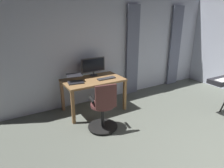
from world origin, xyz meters
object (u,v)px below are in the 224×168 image
(desk, at_px, (93,83))
(office_chair, at_px, (104,109))
(computer_keyboard, at_px, (106,78))
(laptop, at_px, (75,80))
(computer_monitor, at_px, (93,66))

(desk, height_order, office_chair, office_chair)
(desk, xyz_separation_m, office_chair, (0.21, 0.85, -0.20))
(desk, relative_size, office_chair, 1.37)
(office_chair, xyz_separation_m, computer_keyboard, (-0.47, -0.72, 0.31))
(computer_keyboard, distance_m, laptop, 0.68)
(desk, bearing_deg, computer_keyboard, 154.24)
(office_chair, relative_size, laptop, 2.45)
(computer_monitor, bearing_deg, desk, 62.69)
(office_chair, bearing_deg, laptop, 112.69)
(computer_monitor, xyz_separation_m, laptop, (0.54, 0.25, -0.18))
(laptop, bearing_deg, office_chair, 111.74)
(computer_monitor, distance_m, laptop, 0.62)
(office_chair, xyz_separation_m, computer_monitor, (-0.34, -1.11, 0.53))
(computer_keyboard, height_order, laptop, laptop)
(desk, xyz_separation_m, laptop, (0.40, -0.01, 0.15))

